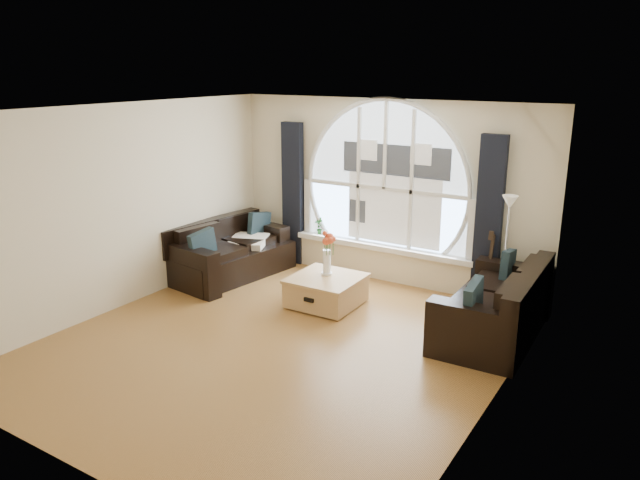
{
  "coord_description": "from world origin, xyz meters",
  "views": [
    {
      "loc": [
        3.86,
        -5.27,
        3.16
      ],
      "look_at": [
        0.0,
        0.9,
        1.05
      ],
      "focal_mm": 33.98,
      "sensor_mm": 36.0,
      "label": 1
    }
  ],
  "objects_px": {
    "floor_lamp": "(505,257)",
    "potted_plant": "(319,226)",
    "sofa_left": "(231,251)",
    "sofa_right": "(494,304)",
    "vase_flowers": "(327,247)",
    "coffee_chest": "(326,290)",
    "guitar": "(491,267)"
  },
  "relations": [
    {
      "from": "sofa_left",
      "to": "coffee_chest",
      "type": "bearing_deg",
      "value": 0.58
    },
    {
      "from": "potted_plant",
      "to": "sofa_right",
      "type": "bearing_deg",
      "value": -18.87
    },
    {
      "from": "sofa_right",
      "to": "guitar",
      "type": "xyz_separation_m",
      "value": [
        -0.34,
        0.96,
        0.13
      ]
    },
    {
      "from": "vase_flowers",
      "to": "guitar",
      "type": "bearing_deg",
      "value": 30.35
    },
    {
      "from": "coffee_chest",
      "to": "floor_lamp",
      "type": "height_order",
      "value": "floor_lamp"
    },
    {
      "from": "sofa_right",
      "to": "vase_flowers",
      "type": "distance_m",
      "value": 2.3
    },
    {
      "from": "guitar",
      "to": "potted_plant",
      "type": "bearing_deg",
      "value": 178.31
    },
    {
      "from": "sofa_left",
      "to": "vase_flowers",
      "type": "distance_m",
      "value": 1.88
    },
    {
      "from": "coffee_chest",
      "to": "floor_lamp",
      "type": "distance_m",
      "value": 2.38
    },
    {
      "from": "vase_flowers",
      "to": "potted_plant",
      "type": "distance_m",
      "value": 1.54
    },
    {
      "from": "sofa_left",
      "to": "floor_lamp",
      "type": "distance_m",
      "value": 4.07
    },
    {
      "from": "coffee_chest",
      "to": "guitar",
      "type": "xyz_separation_m",
      "value": [
        1.87,
        1.22,
        0.31
      ]
    },
    {
      "from": "sofa_right",
      "to": "vase_flowers",
      "type": "height_order",
      "value": "vase_flowers"
    },
    {
      "from": "guitar",
      "to": "sofa_left",
      "type": "bearing_deg",
      "value": -164.66
    },
    {
      "from": "sofa_left",
      "to": "sofa_right",
      "type": "height_order",
      "value": "sofa_right"
    },
    {
      "from": "vase_flowers",
      "to": "sofa_left",
      "type": "bearing_deg",
      "value": 175.38
    },
    {
      "from": "sofa_left",
      "to": "sofa_right",
      "type": "xyz_separation_m",
      "value": [
        4.09,
        0.01,
        0.0
      ]
    },
    {
      "from": "sofa_left",
      "to": "sofa_right",
      "type": "distance_m",
      "value": 4.09
    },
    {
      "from": "vase_flowers",
      "to": "guitar",
      "type": "distance_m",
      "value": 2.24
    },
    {
      "from": "floor_lamp",
      "to": "potted_plant",
      "type": "distance_m",
      "value": 3.11
    },
    {
      "from": "guitar",
      "to": "sofa_right",
      "type": "bearing_deg",
      "value": -69.7
    },
    {
      "from": "guitar",
      "to": "coffee_chest",
      "type": "bearing_deg",
      "value": -146.19
    },
    {
      "from": "sofa_left",
      "to": "guitar",
      "type": "distance_m",
      "value": 3.87
    },
    {
      "from": "coffee_chest",
      "to": "guitar",
      "type": "distance_m",
      "value": 2.25
    },
    {
      "from": "vase_flowers",
      "to": "floor_lamp",
      "type": "relative_size",
      "value": 0.44
    },
    {
      "from": "sofa_left",
      "to": "sofa_right",
      "type": "relative_size",
      "value": 0.99
    },
    {
      "from": "sofa_left",
      "to": "floor_lamp",
      "type": "xyz_separation_m",
      "value": [
        4.0,
        0.67,
        0.4
      ]
    },
    {
      "from": "floor_lamp",
      "to": "coffee_chest",
      "type": "bearing_deg",
      "value": -156.68
    },
    {
      "from": "coffee_chest",
      "to": "potted_plant",
      "type": "height_order",
      "value": "potted_plant"
    },
    {
      "from": "coffee_chest",
      "to": "floor_lamp",
      "type": "xyz_separation_m",
      "value": [
        2.12,
        0.91,
        0.58
      ]
    },
    {
      "from": "sofa_left",
      "to": "guitar",
      "type": "xyz_separation_m",
      "value": [
        3.75,
        0.97,
        0.13
      ]
    },
    {
      "from": "sofa_right",
      "to": "floor_lamp",
      "type": "bearing_deg",
      "value": 96.06
    }
  ]
}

